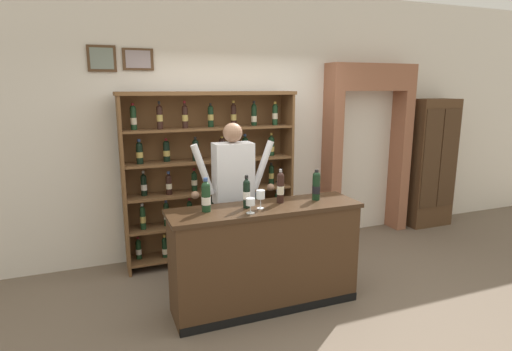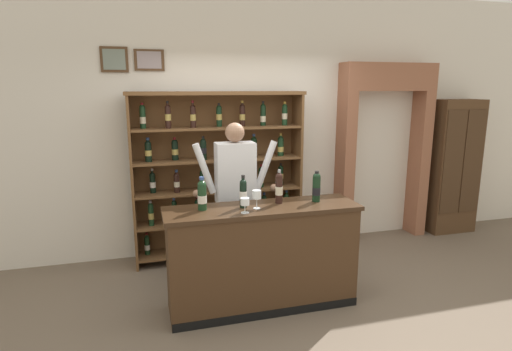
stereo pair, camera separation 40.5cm
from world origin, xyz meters
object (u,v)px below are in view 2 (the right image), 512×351
Objects in this scene: tasting_counter at (262,257)px; shopkeeper at (235,187)px; wine_shelf at (218,172)px; tasting_bottle_grappa at (316,187)px; wine_glass_center at (257,196)px; tasting_bottle_rosso at (279,188)px; tasting_bottle_super_tuscan at (243,192)px; wine_glass_spare at (245,202)px; tasting_bottle_chianti at (202,195)px; side_cabinet at (452,166)px.

shopkeeper is at bearing 103.85° from tasting_counter.
wine_shelf reaches higher than tasting_counter.
tasting_bottle_grappa is 0.63m from wine_glass_center.
tasting_bottle_rosso reaches higher than tasting_counter.
tasting_bottle_super_tuscan reaches higher than tasting_bottle_grappa.
tasting_bottle_super_tuscan is at bearing 80.91° from wine_glass_spare.
tasting_bottle_super_tuscan is 0.13m from wine_glass_center.
tasting_bottle_chianti is at bearing 174.94° from tasting_counter.
tasting_bottle_grappa is at bearing 0.65° from tasting_bottle_super_tuscan.
wine_glass_spare is (-0.03, -1.47, 0.02)m from wine_shelf.
side_cabinet is 3.71m from tasting_bottle_super_tuscan.
shopkeeper is 5.71× the size of tasting_bottle_super_tuscan.
wine_shelf reaches higher than tasting_bottle_grappa.
tasting_counter is 0.65m from wine_glass_spare.
tasting_bottle_rosso is 0.45m from wine_glass_spare.
wine_glass_center is at bearing -33.35° from tasting_bottle_super_tuscan.
tasting_bottle_chianti is 1.00× the size of tasting_bottle_super_tuscan.
side_cabinet is 1.05× the size of tasting_counter.
side_cabinet reaches higher than tasting_bottle_rosso.
tasting_bottle_grappa is 0.78m from wine_glass_spare.
tasting_bottle_grappa is at bearing -60.59° from wine_shelf.
tasting_bottle_chianti is 1.78× the size of wine_glass_center.
tasting_counter is 0.80m from shopkeeper.
wine_shelf is 3.45m from side_cabinet.
tasting_bottle_super_tuscan is (0.37, -0.02, -0.00)m from tasting_bottle_chianti.
wine_glass_center is at bearing -155.09° from tasting_bottle_rosso.
side_cabinet is 6.30× the size of tasting_bottle_super_tuscan.
tasting_bottle_grappa is at bearing -5.79° from tasting_bottle_rosso.
wine_glass_center is (0.11, -1.37, 0.04)m from wine_shelf.
wine_glass_center is at bearing -11.09° from tasting_bottle_chianti.
shopkeeper is 10.11× the size of wine_glass_center.
wine_shelf is 6.78× the size of tasting_bottle_chianti.
tasting_counter is at bearing -176.44° from tasting_bottle_grappa.
tasting_bottle_super_tuscan is at bearing -3.53° from tasting_bottle_chianti.
shopkeeper is 0.52m from tasting_bottle_super_tuscan.
wine_glass_center reaches higher than wine_glass_spare.
shopkeeper is 5.69× the size of tasting_bottle_chianti.
wine_glass_spare is at bearing -143.01° from wine_glass_center.
tasting_bottle_super_tuscan is at bearing 146.65° from wine_glass_center.
tasting_counter is at bearing -8.26° from tasting_bottle_super_tuscan.
tasting_bottle_grappa is at bearing -0.77° from tasting_bottle_chianti.
tasting_bottle_super_tuscan is 0.36m from tasting_bottle_rosso.
tasting_bottle_grappa is (0.37, -0.04, -0.01)m from tasting_bottle_rosso.
tasting_counter is at bearing 35.80° from wine_glass_spare.
wine_glass_center is 1.25× the size of wine_glass_spare.
shopkeeper is at bearing 84.05° from wine_glass_spare.
tasting_bottle_rosso is (0.18, 0.07, 0.65)m from tasting_counter.
side_cabinet is at bearing 0.95° from wine_shelf.
wine_glass_spare is (-0.76, -0.18, -0.05)m from tasting_bottle_grappa.
tasting_bottle_grappa reaches higher than tasting_counter.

